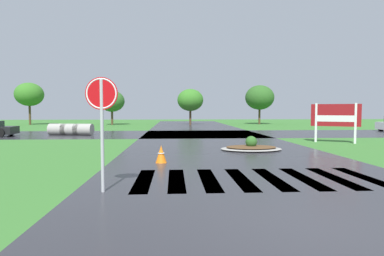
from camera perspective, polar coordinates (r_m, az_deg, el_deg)
ground_plane at (r=5.69m, az=22.00°, el=-17.38°), size 120.00×120.00×0.10m
asphalt_roadway at (r=15.11m, az=5.53°, el=-4.08°), size 9.38×80.00×0.01m
asphalt_cross_road at (r=25.44m, az=1.89°, el=-1.08°), size 90.00×8.45×0.01m
crosswalk_stripes at (r=9.10m, az=11.65°, el=-9.05°), size 6.75×2.95×0.01m
stop_sign at (r=7.58m, az=-16.15°, el=3.73°), size 0.76×0.10×2.70m
estate_billboard at (r=20.30m, az=24.69°, el=1.84°), size 2.40×1.41×2.35m
median_island at (r=15.47m, az=10.74°, el=-3.47°), size 2.96×2.07×0.68m
drainage_pipe_stack at (r=25.94m, az=-21.22°, el=-0.24°), size 3.51×1.41×0.89m
traffic_cone at (r=11.59m, az=-5.65°, el=-4.79°), size 0.41×0.41×0.64m
background_treeline at (r=42.01m, az=-6.19°, el=5.46°), size 34.46×4.78×5.53m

